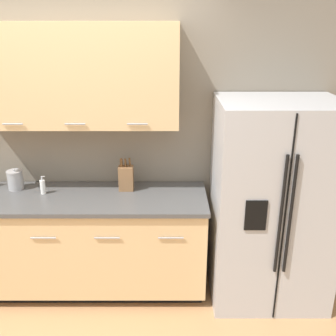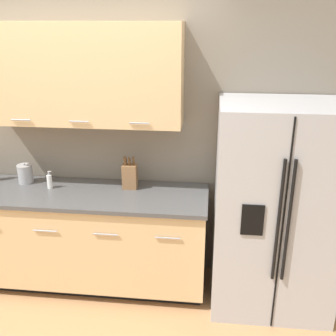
# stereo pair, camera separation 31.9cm
# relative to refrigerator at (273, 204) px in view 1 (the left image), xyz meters

# --- Properties ---
(wall_back) EXTENTS (10.00, 0.39, 2.60)m
(wall_back) POSITION_rel_refrigerator_xyz_m (-1.68, 0.36, 0.58)
(wall_back) COLOR gray
(wall_back) RESTS_ON ground_plane
(counter_unit) EXTENTS (2.10, 0.64, 0.91)m
(counter_unit) POSITION_rel_refrigerator_xyz_m (-1.58, 0.06, -0.40)
(counter_unit) COLOR black
(counter_unit) RESTS_ON ground_plane
(refrigerator) EXTENTS (0.96, 0.76, 1.73)m
(refrigerator) POSITION_rel_refrigerator_xyz_m (0.00, 0.00, 0.00)
(refrigerator) COLOR #B2B2B5
(refrigerator) RESTS_ON ground_plane
(knife_block) EXTENTS (0.12, 0.09, 0.30)m
(knife_block) POSITION_rel_refrigerator_xyz_m (-1.22, 0.18, 0.16)
(knife_block) COLOR olive
(knife_block) RESTS_ON counter_unit
(soap_dispenser) EXTENTS (0.05, 0.04, 0.16)m
(soap_dispenser) POSITION_rel_refrigerator_xyz_m (-1.92, 0.11, 0.11)
(soap_dispenser) COLOR white
(soap_dispenser) RESTS_ON counter_unit
(steel_canister) EXTENTS (0.13, 0.13, 0.18)m
(steel_canister) POSITION_rel_refrigerator_xyz_m (-2.18, 0.20, 0.13)
(steel_canister) COLOR #A3A3A5
(steel_canister) RESTS_ON counter_unit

